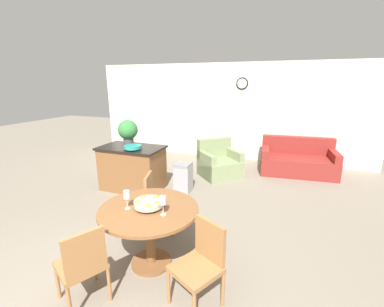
{
  "coord_description": "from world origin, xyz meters",
  "views": [
    {
      "loc": [
        1.68,
        -1.39,
        2.18
      ],
      "look_at": [
        0.17,
        2.7,
        0.96
      ],
      "focal_mm": 24.0,
      "sensor_mm": 36.0,
      "label": 1
    }
  ],
  "objects_px": {
    "dining_chair_near_right": "(201,261)",
    "trash_bin": "(183,178)",
    "wine_glass_right": "(163,201)",
    "teal_bowl": "(133,147)",
    "dining_chair_far_side": "(157,199)",
    "couch": "(297,161)",
    "dining_chair_near_left": "(83,263)",
    "armchair": "(219,164)",
    "wine_glass_left": "(127,195)",
    "kitchen_island": "(133,168)",
    "dining_table": "(149,221)",
    "potted_plant": "(128,131)",
    "fruit_bowl": "(149,203)"
  },
  "relations": [
    {
      "from": "dining_chair_near_left",
      "to": "teal_bowl",
      "type": "relative_size",
      "value": 2.58
    },
    {
      "from": "dining_chair_near_left",
      "to": "armchair",
      "type": "xyz_separation_m",
      "value": [
        0.32,
        4.07,
        -0.19
      ]
    },
    {
      "from": "dining_table",
      "to": "dining_chair_far_side",
      "type": "distance_m",
      "value": 0.82
    },
    {
      "from": "kitchen_island",
      "to": "fruit_bowl",
      "type": "bearing_deg",
      "value": -52.42
    },
    {
      "from": "dining_table",
      "to": "potted_plant",
      "type": "height_order",
      "value": "potted_plant"
    },
    {
      "from": "dining_chair_near_right",
      "to": "trash_bin",
      "type": "height_order",
      "value": "dining_chair_near_right"
    },
    {
      "from": "dining_chair_far_side",
      "to": "wine_glass_left",
      "type": "xyz_separation_m",
      "value": [
        0.08,
        -0.85,
        0.44
      ]
    },
    {
      "from": "dining_chair_near_right",
      "to": "armchair",
      "type": "distance_m",
      "value": 3.72
    },
    {
      "from": "wine_glass_left",
      "to": "armchair",
      "type": "relative_size",
      "value": 0.19
    },
    {
      "from": "armchair",
      "to": "fruit_bowl",
      "type": "bearing_deg",
      "value": -134.21
    },
    {
      "from": "dining_table",
      "to": "dining_chair_near_left",
      "type": "relative_size",
      "value": 1.34
    },
    {
      "from": "fruit_bowl",
      "to": "dining_table",
      "type": "bearing_deg",
      "value": 108.57
    },
    {
      "from": "dining_table",
      "to": "fruit_bowl",
      "type": "xyz_separation_m",
      "value": [
        0.0,
        -0.0,
        0.24
      ]
    },
    {
      "from": "kitchen_island",
      "to": "trash_bin",
      "type": "xyz_separation_m",
      "value": [
        1.05,
        0.23,
        -0.16
      ]
    },
    {
      "from": "fruit_bowl",
      "to": "kitchen_island",
      "type": "distance_m",
      "value": 2.49
    },
    {
      "from": "kitchen_island",
      "to": "couch",
      "type": "xyz_separation_m",
      "value": [
        3.26,
        2.26,
        -0.17
      ]
    },
    {
      "from": "dining_chair_far_side",
      "to": "fruit_bowl",
      "type": "bearing_deg",
      "value": 5.02
    },
    {
      "from": "fruit_bowl",
      "to": "potted_plant",
      "type": "relative_size",
      "value": 0.65
    },
    {
      "from": "dining_chair_far_side",
      "to": "couch",
      "type": "relative_size",
      "value": 0.48
    },
    {
      "from": "dining_chair_far_side",
      "to": "armchair",
      "type": "distance_m",
      "value": 2.59
    },
    {
      "from": "wine_glass_right",
      "to": "teal_bowl",
      "type": "height_order",
      "value": "teal_bowl"
    },
    {
      "from": "couch",
      "to": "fruit_bowl",
      "type": "bearing_deg",
      "value": -117.97
    },
    {
      "from": "dining_chair_near_left",
      "to": "armchair",
      "type": "relative_size",
      "value": 0.74
    },
    {
      "from": "dining_table",
      "to": "kitchen_island",
      "type": "distance_m",
      "value": 2.46
    },
    {
      "from": "dining_chair_near_right",
      "to": "kitchen_island",
      "type": "relative_size",
      "value": 0.68
    },
    {
      "from": "dining_chair_near_left",
      "to": "dining_chair_near_right",
      "type": "distance_m",
      "value": 1.16
    },
    {
      "from": "dining_chair_near_left",
      "to": "kitchen_island",
      "type": "xyz_separation_m",
      "value": [
        -1.18,
        2.7,
        -0.03
      ]
    },
    {
      "from": "couch",
      "to": "dining_table",
      "type": "bearing_deg",
      "value": -117.98
    },
    {
      "from": "dining_chair_near_right",
      "to": "trash_bin",
      "type": "xyz_separation_m",
      "value": [
        -1.21,
        2.5,
        -0.19
      ]
    },
    {
      "from": "wine_glass_right",
      "to": "couch",
      "type": "height_order",
      "value": "wine_glass_right"
    },
    {
      "from": "dining_table",
      "to": "potted_plant",
      "type": "xyz_separation_m",
      "value": [
        -1.66,
        2.11,
        0.61
      ]
    },
    {
      "from": "dining_chair_far_side",
      "to": "potted_plant",
      "type": "bearing_deg",
      "value": -151.74
    },
    {
      "from": "dining_table",
      "to": "wine_glass_right",
      "type": "height_order",
      "value": "wine_glass_right"
    },
    {
      "from": "wine_glass_left",
      "to": "kitchen_island",
      "type": "bearing_deg",
      "value": 121.96
    },
    {
      "from": "couch",
      "to": "dining_chair_far_side",
      "type": "bearing_deg",
      "value": -126.2
    },
    {
      "from": "wine_glass_right",
      "to": "trash_bin",
      "type": "relative_size",
      "value": 0.37
    },
    {
      "from": "potted_plant",
      "to": "fruit_bowl",
      "type": "bearing_deg",
      "value": -51.75
    },
    {
      "from": "fruit_bowl",
      "to": "teal_bowl",
      "type": "distance_m",
      "value": 2.22
    },
    {
      "from": "dining_chair_near_right",
      "to": "wine_glass_right",
      "type": "relative_size",
      "value": 3.91
    },
    {
      "from": "dining_table",
      "to": "wine_glass_right",
      "type": "distance_m",
      "value": 0.42
    },
    {
      "from": "dining_chair_far_side",
      "to": "teal_bowl",
      "type": "xyz_separation_m",
      "value": [
        -1.04,
        1.01,
        0.48
      ]
    },
    {
      "from": "fruit_bowl",
      "to": "wine_glass_right",
      "type": "relative_size",
      "value": 1.52
    },
    {
      "from": "potted_plant",
      "to": "armchair",
      "type": "bearing_deg",
      "value": 36.03
    },
    {
      "from": "dining_chair_near_right",
      "to": "trash_bin",
      "type": "distance_m",
      "value": 2.78
    },
    {
      "from": "dining_table",
      "to": "wine_glass_left",
      "type": "distance_m",
      "value": 0.42
    },
    {
      "from": "wine_glass_left",
      "to": "kitchen_island",
      "type": "relative_size",
      "value": 0.17
    },
    {
      "from": "dining_chair_far_side",
      "to": "armchair",
      "type": "bearing_deg",
      "value": 156.26
    },
    {
      "from": "dining_chair_far_side",
      "to": "teal_bowl",
      "type": "relative_size",
      "value": 2.58
    },
    {
      "from": "dining_chair_far_side",
      "to": "trash_bin",
      "type": "height_order",
      "value": "dining_chair_far_side"
    },
    {
      "from": "armchair",
      "to": "wine_glass_right",
      "type": "bearing_deg",
      "value": -130.35
    }
  ]
}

